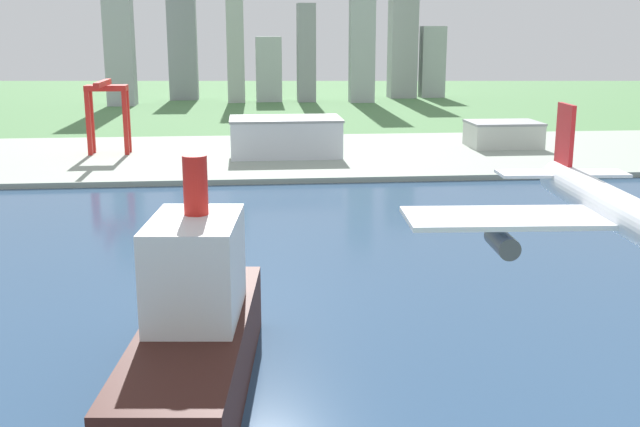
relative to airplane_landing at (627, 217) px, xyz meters
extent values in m
plane|color=#4F804A|center=(-2.14, 129.00, -45.74)|extent=(2400.00, 2400.00, 0.00)
cube|color=#2D4C70|center=(-2.14, 69.00, -45.66)|extent=(840.00, 360.00, 0.15)
cube|color=#95A394|center=(-2.14, 319.00, -44.49)|extent=(840.00, 140.00, 2.50)
cylinder|color=white|center=(0.00, 0.02, 0.14)|extent=(6.22, 40.23, 3.89)
cube|color=white|center=(0.12, 2.02, -0.44)|extent=(42.29, 11.23, 0.50)
cube|color=red|center=(1.05, 18.02, 4.42)|extent=(0.78, 4.83, 9.35)
cube|color=white|center=(1.05, 18.02, 0.92)|extent=(15.29, 5.28, 0.36)
cylinder|color=#4C4F54|center=(-11.65, 1.50, -2.59)|extent=(2.46, 5.73, 2.14)
cube|color=#381914|center=(-45.81, 58.81, -38.95)|extent=(24.62, 67.89, 13.26)
cube|color=silver|center=(-45.41, 62.91, -23.40)|extent=(17.53, 25.30, 17.85)
cylinder|color=red|center=(-45.08, 66.22, -9.17)|extent=(4.36, 4.36, 10.61)
cube|color=red|center=(-113.64, 321.33, -27.37)|extent=(2.20, 2.20, 31.73)
cube|color=red|center=(-95.59, 321.33, -27.37)|extent=(2.20, 2.20, 31.73)
cube|color=red|center=(-113.64, 329.33, -27.37)|extent=(2.20, 2.20, 31.73)
cube|color=red|center=(-95.59, 329.33, -27.37)|extent=(2.20, 2.20, 31.73)
cube|color=red|center=(-104.62, 325.33, -10.11)|extent=(20.45, 10.00, 2.80)
cube|color=red|center=(-104.62, 316.33, -7.31)|extent=(2.60, 35.98, 2.60)
cube|color=silver|center=(-16.12, 310.96, -34.36)|extent=(54.05, 32.12, 17.75)
cube|color=gray|center=(-16.12, 310.96, -24.89)|extent=(55.13, 32.77, 1.20)
cube|color=silver|center=(102.04, 329.18, -37.03)|extent=(36.95, 26.75, 12.41)
cube|color=gray|center=(102.04, 329.18, -30.23)|extent=(37.68, 27.29, 1.20)
cube|color=#A2A1AC|center=(-142.45, 619.77, 25.30)|extent=(23.62, 23.50, 142.07)
cube|color=gray|center=(-92.62, 671.61, 2.47)|extent=(26.34, 18.30, 96.41)
cube|color=#ACB1AE|center=(-43.09, 638.39, 15.20)|extent=(15.46, 16.28, 121.88)
cube|color=#AEB4B6|center=(-13.29, 644.61, -16.43)|extent=(23.39, 19.41, 58.60)
cube|color=#919299|center=(21.10, 641.74, -1.80)|extent=(16.19, 21.80, 87.88)
cube|color=#A6AAAF|center=(70.55, 628.62, 25.01)|extent=(22.02, 17.05, 141.50)
cube|color=#97989B|center=(117.34, 674.82, 19.07)|extent=(25.36, 24.69, 129.62)
cube|color=#A1A6A8|center=(147.47, 676.06, -11.69)|extent=(23.04, 17.63, 68.10)
camera|label=1|loc=(-36.11, -67.32, 17.23)|focal=42.80mm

